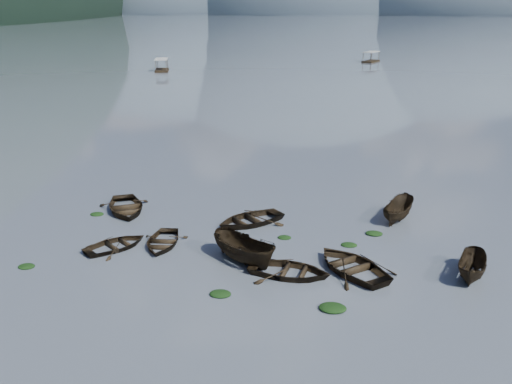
# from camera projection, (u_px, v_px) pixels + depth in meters

# --- Properties ---
(ground_plane) EXTENTS (2400.00, 2400.00, 0.00)m
(ground_plane) POSITION_uv_depth(u_px,v_px,m) (218.00, 308.00, 27.68)
(ground_plane) COLOR #525A66
(haze_mtn_a) EXTENTS (520.00, 520.00, 280.00)m
(haze_mtn_a) POSITION_uv_depth(u_px,v_px,m) (181.00, 12.00, 909.27)
(haze_mtn_a) COLOR #475666
(haze_mtn_a) RESTS_ON ground
(haze_mtn_b) EXTENTS (520.00, 520.00, 340.00)m
(haze_mtn_b) POSITION_uv_depth(u_px,v_px,m) (306.00, 12.00, 880.14)
(haze_mtn_b) COLOR #475666
(haze_mtn_b) RESTS_ON ground
(haze_mtn_c) EXTENTS (520.00, 520.00, 260.00)m
(haze_mtn_c) POSITION_uv_depth(u_px,v_px,m) (440.00, 12.00, 851.01)
(haze_mtn_c) COLOR #475666
(haze_mtn_c) RESTS_ON ground
(rowboat_0) EXTENTS (3.18, 4.22, 0.83)m
(rowboat_0) POSITION_uv_depth(u_px,v_px,m) (162.00, 245.00, 34.88)
(rowboat_0) COLOR black
(rowboat_0) RESTS_ON ground
(rowboat_1) EXTENTS (4.66, 4.79, 0.81)m
(rowboat_1) POSITION_uv_depth(u_px,v_px,m) (116.00, 248.00, 34.44)
(rowboat_1) COLOR black
(rowboat_1) RESTS_ON ground
(rowboat_2) EXTENTS (4.88, 4.45, 1.86)m
(rowboat_2) POSITION_uv_depth(u_px,v_px,m) (245.00, 262.00, 32.54)
(rowboat_2) COLOR black
(rowboat_2) RESTS_ON ground
(rowboat_3) EXTENTS (6.03, 6.22, 1.05)m
(rowboat_3) POSITION_uv_depth(u_px,v_px,m) (352.00, 271.00, 31.53)
(rowboat_3) COLOR black
(rowboat_3) RESTS_ON ground
(rowboat_4) EXTENTS (4.95, 3.86, 0.94)m
(rowboat_4) POSITION_uv_depth(u_px,v_px,m) (289.00, 275.00, 30.99)
(rowboat_4) COLOR black
(rowboat_4) RESTS_ON ground
(rowboat_5) EXTENTS (2.45, 4.06, 1.47)m
(rowboat_5) POSITION_uv_depth(u_px,v_px,m) (471.00, 277.00, 30.79)
(rowboat_5) COLOR black
(rowboat_5) RESTS_ON ground
(rowboat_6) EXTENTS (5.47, 6.13, 1.05)m
(rowboat_6) POSITION_uv_depth(u_px,v_px,m) (126.00, 211.00, 40.48)
(rowboat_6) COLOR black
(rowboat_6) RESTS_ON ground
(rowboat_7) EXTENTS (5.85, 5.73, 0.99)m
(rowboat_7) POSITION_uv_depth(u_px,v_px,m) (250.00, 223.00, 38.31)
(rowboat_7) COLOR black
(rowboat_7) RESTS_ON ground
(rowboat_8) EXTENTS (2.94, 4.35, 1.57)m
(rowboat_8) POSITION_uv_depth(u_px,v_px,m) (397.00, 219.00, 39.04)
(rowboat_8) COLOR black
(rowboat_8) RESTS_ON ground
(weed_clump_0) EXTENTS (0.96, 0.78, 0.21)m
(weed_clump_0) POSITION_uv_depth(u_px,v_px,m) (27.00, 267.00, 31.96)
(weed_clump_0) COLOR black
(weed_clump_0) RESTS_ON ground
(weed_clump_1) EXTENTS (1.12, 0.89, 0.25)m
(weed_clump_1) POSITION_uv_depth(u_px,v_px,m) (220.00, 295.00, 28.92)
(weed_clump_1) COLOR black
(weed_clump_1) RESTS_ON ground
(weed_clump_2) EXTENTS (1.35, 1.08, 0.29)m
(weed_clump_2) POSITION_uv_depth(u_px,v_px,m) (333.00, 309.00, 27.56)
(weed_clump_2) COLOR black
(weed_clump_2) RESTS_ON ground
(weed_clump_3) EXTENTS (0.86, 0.73, 0.19)m
(weed_clump_3) POSITION_uv_depth(u_px,v_px,m) (284.00, 238.00, 35.90)
(weed_clump_3) COLOR black
(weed_clump_3) RESTS_ON ground
(weed_clump_4) EXTENTS (0.99, 0.79, 0.21)m
(weed_clump_4) POSITION_uv_depth(u_px,v_px,m) (349.00, 246.00, 34.79)
(weed_clump_4) COLOR black
(weed_clump_4) RESTS_ON ground
(weed_clump_5) EXTENTS (0.97, 0.78, 0.21)m
(weed_clump_5) POSITION_uv_depth(u_px,v_px,m) (97.00, 215.00, 39.84)
(weed_clump_5) COLOR black
(weed_clump_5) RESTS_ON ground
(weed_clump_6) EXTENTS (0.90, 0.75, 0.19)m
(weed_clump_6) POSITION_uv_depth(u_px,v_px,m) (252.00, 245.00, 34.83)
(weed_clump_6) COLOR black
(weed_clump_6) RESTS_ON ground
(weed_clump_7) EXTENTS (1.11, 0.88, 0.24)m
(weed_clump_7) POSITION_uv_depth(u_px,v_px,m) (374.00, 234.00, 36.48)
(weed_clump_7) COLOR black
(weed_clump_7) RESTS_ON ground
(pontoon_left) EXTENTS (4.30, 7.04, 2.51)m
(pontoon_left) POSITION_uv_depth(u_px,v_px,m) (162.00, 71.00, 123.22)
(pontoon_left) COLOR black
(pontoon_left) RESTS_ON ground
(pontoon_centre) EXTENTS (4.79, 6.81, 2.41)m
(pontoon_centre) POSITION_uv_depth(u_px,v_px,m) (371.00, 62.00, 141.95)
(pontoon_centre) COLOR black
(pontoon_centre) RESTS_ON ground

